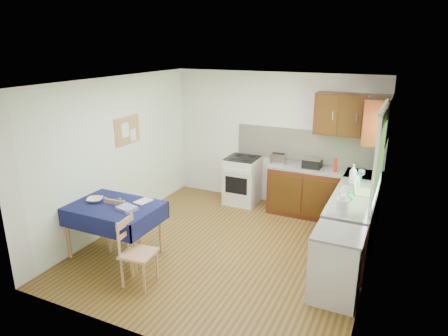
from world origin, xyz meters
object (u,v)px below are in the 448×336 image
at_px(chair_near, 135,250).
at_px(dish_rack, 357,190).
at_px(toaster, 278,159).
at_px(kettle, 342,205).
at_px(chair_far, 122,222).
at_px(dining_table, 113,211).
at_px(sandwich_press, 312,163).

xyz_separation_m(chair_near, dish_rack, (2.40, 2.16, 0.45)).
distance_m(chair_near, toaster, 3.23).
xyz_separation_m(dish_rack, kettle, (-0.07, -0.90, 0.10)).
relative_size(chair_far, kettle, 3.16).
height_order(chair_far, chair_near, chair_near).
relative_size(dining_table, kettle, 4.70).
relative_size(toaster, kettle, 0.96).
height_order(dining_table, sandwich_press, sandwich_press).
distance_m(chair_near, dish_rack, 3.26).
bearing_deg(chair_far, dining_table, 77.88).
bearing_deg(toaster, sandwich_press, 10.64).
bearing_deg(chair_near, toaster, -21.94).
bearing_deg(chair_far, chair_near, 136.23).
height_order(chair_near, dish_rack, dish_rack).
bearing_deg(dish_rack, chair_far, -159.20).
xyz_separation_m(toaster, sandwich_press, (0.61, 0.02, -0.00)).
distance_m(chair_far, kettle, 3.14).
distance_m(toaster, kettle, 2.29).
distance_m(chair_far, dish_rack, 3.49).
bearing_deg(kettle, chair_far, -167.49).
xyz_separation_m(chair_near, toaster, (0.91, 3.06, 0.52)).
height_order(dining_table, chair_near, chair_near).
height_order(toaster, kettle, kettle).
distance_m(sandwich_press, dish_rack, 1.27).
relative_size(chair_far, chair_near, 0.99).
distance_m(dining_table, chair_far, 0.27).
relative_size(chair_far, toaster, 3.28).
relative_size(sandwich_press, kettle, 1.12).
xyz_separation_m(dining_table, toaster, (1.62, 2.61, 0.30)).
relative_size(chair_near, dish_rack, 1.94).
xyz_separation_m(toaster, kettle, (1.42, -1.80, 0.03)).
xyz_separation_m(chair_far, toaster, (1.60, 2.47, 0.53)).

